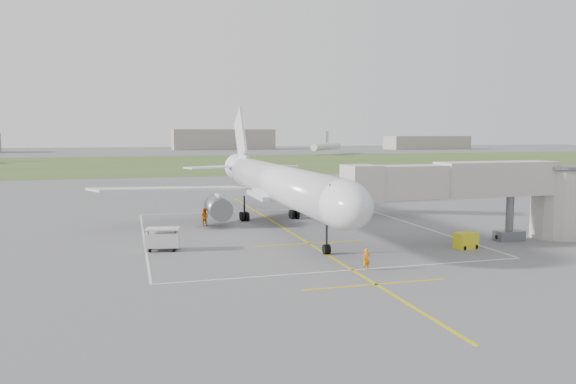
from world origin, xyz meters
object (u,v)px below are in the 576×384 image
object	(u,v)px
baggage_cart	(163,239)
ramp_worker_wing	(205,217)
ramp_worker_nose	(367,259)
airliner	(278,184)
jet_bridge	(489,189)
gpu_unit	(466,241)

from	to	relation	value
baggage_cart	ramp_worker_wing	size ratio (longest dim) A/B	1.60
ramp_worker_nose	ramp_worker_wing	size ratio (longest dim) A/B	0.85
airliner	baggage_cart	size ratio (longest dim) A/B	15.82
jet_bridge	ramp_worker_wing	distance (m)	28.53
airliner	jet_bridge	size ratio (longest dim) A/B	2.00
baggage_cart	ramp_worker_nose	bearing A→B (deg)	-28.38
airliner	gpu_unit	xyz separation A→B (m)	(12.11, -16.40, -3.72)
airliner	baggage_cart	xyz separation A→B (m)	(-12.63, -10.16, -3.43)
baggage_cart	ramp_worker_nose	xyz separation A→B (m)	(13.58, -10.89, -0.18)
airliner	gpu_unit	bearing A→B (deg)	-53.55
ramp_worker_nose	ramp_worker_wing	xyz separation A→B (m)	(-8.53, 22.81, 0.14)
gpu_unit	ramp_worker_wing	size ratio (longest dim) A/B	1.07
airliner	ramp_worker_wing	xyz separation A→B (m)	(-7.59, 1.76, -3.47)
airliner	ramp_worker_nose	world-z (taller)	airliner
airliner	jet_bridge	world-z (taller)	airliner
jet_bridge	ramp_worker_nose	xyz separation A→B (m)	(-14.77, -6.80, -3.96)
airliner	ramp_worker_nose	size ratio (longest dim) A/B	29.79
gpu_unit	baggage_cart	xyz separation A→B (m)	(-24.74, 6.24, 0.29)
gpu_unit	baggage_cart	distance (m)	25.52
jet_bridge	ramp_worker_nose	size ratio (longest dim) A/B	14.91
jet_bridge	baggage_cart	bearing A→B (deg)	171.79
ramp_worker_nose	ramp_worker_wing	bearing A→B (deg)	104.89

